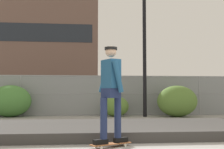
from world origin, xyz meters
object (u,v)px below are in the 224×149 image
object	(u,v)px
shrub_left	(10,101)
shrub_right	(177,101)
parked_car_mid	(126,97)
skater	(111,87)
street_lamp	(144,25)
parked_car_near	(8,97)
skateboard	(111,144)
shrub_center	(116,106)

from	to	relation	value
shrub_left	shrub_right	world-z (taller)	shrub_left
shrub_right	shrub_left	bearing A→B (deg)	175.21
parked_car_mid	shrub_right	size ratio (longest dim) A/B	2.56
shrub_left	shrub_right	distance (m)	7.25
skater	shrub_left	distance (m)	8.44
skater	street_lamp	distance (m)	8.03
parked_car_near	skater	bearing A→B (deg)	-66.89
parked_car_near	parked_car_mid	xyz separation A→B (m)	(6.26, -0.14, 0.00)
skateboard	shrub_left	distance (m)	8.45
skater	parked_car_near	size ratio (longest dim) A/B	0.40
skateboard	parked_car_near	xyz separation A→B (m)	(-4.43, 10.39, 0.78)
parked_car_mid	skateboard	bearing A→B (deg)	-100.10
parked_car_near	shrub_center	xyz separation A→B (m)	(5.37, -2.99, -0.39)
skater	shrub_left	xyz separation A→B (m)	(-3.63, 7.61, -0.43)
street_lamp	parked_car_near	bearing A→B (deg)	153.92
skater	shrub_center	xyz separation A→B (m)	(0.94, 7.40, -0.67)
street_lamp	shrub_right	bearing A→B (deg)	-5.92
shrub_left	parked_car_near	bearing A→B (deg)	106.12
shrub_left	shrub_right	xyz separation A→B (m)	(7.23, -0.61, -0.01)
skater	shrub_right	xyz separation A→B (m)	(3.60, 7.00, -0.43)
skater	street_lamp	size ratio (longest dim) A/B	0.28
skater	shrub_right	world-z (taller)	skater
skater	parked_car_mid	size ratio (longest dim) A/B	0.40
skateboard	shrub_right	bearing A→B (deg)	62.81
parked_car_mid	skater	bearing A→B (deg)	-100.10
skateboard	parked_car_mid	world-z (taller)	parked_car_mid
skater	street_lamp	world-z (taller)	street_lamp
shrub_left	shrub_right	bearing A→B (deg)	-4.79
street_lamp	parked_car_near	distance (m)	8.05
skateboard	shrub_left	world-z (taller)	shrub_left
street_lamp	shrub_left	size ratio (longest dim) A/B	3.64
parked_car_mid	shrub_right	bearing A→B (deg)	-61.46
skater	shrub_right	size ratio (longest dim) A/B	1.04
street_lamp	parked_car_mid	bearing A→B (deg)	96.73
parked_car_mid	shrub_left	bearing A→B (deg)	-154.12
street_lamp	shrub_right	xyz separation A→B (m)	(1.40, -0.15, -3.37)
skater	skateboard	bearing A→B (deg)	-63.43
parked_car_near	shrub_left	distance (m)	2.90
street_lamp	parked_car_near	world-z (taller)	street_lamp
shrub_left	parked_car_mid	bearing A→B (deg)	25.88
shrub_left	shrub_right	size ratio (longest dim) A/B	1.01
shrub_center	shrub_right	xyz separation A→B (m)	(2.66, -0.40, 0.23)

